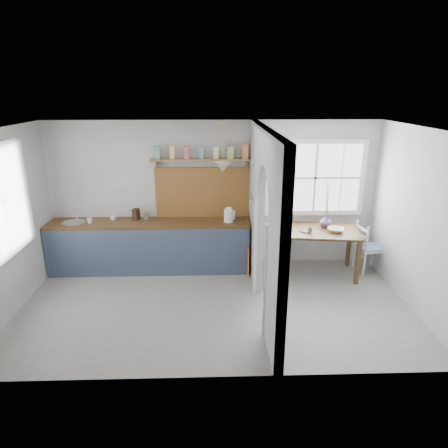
{
  "coord_description": "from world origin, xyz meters",
  "views": [
    {
      "loc": [
        -0.04,
        -5.32,
        3.09
      ],
      "look_at": [
        0.14,
        0.32,
        1.18
      ],
      "focal_mm": 32.0,
      "sensor_mm": 36.0,
      "label": 1
    }
  ],
  "objects_px": {
    "dining_table": "(319,252)",
    "chair_right": "(370,247)",
    "vase": "(326,221)",
    "chair_left": "(267,251)",
    "kettle": "(229,215)"
  },
  "relations": [
    {
      "from": "dining_table",
      "to": "chair_right",
      "type": "xyz_separation_m",
      "value": [
        0.92,
        0.08,
        0.04
      ]
    },
    {
      "from": "dining_table",
      "to": "vase",
      "type": "height_order",
      "value": "vase"
    },
    {
      "from": "dining_table",
      "to": "vase",
      "type": "relative_size",
      "value": 5.94
    },
    {
      "from": "vase",
      "to": "chair_left",
      "type": "bearing_deg",
      "value": -172.85
    },
    {
      "from": "chair_left",
      "to": "kettle",
      "type": "bearing_deg",
      "value": -83.04
    },
    {
      "from": "chair_left",
      "to": "vase",
      "type": "distance_m",
      "value": 1.14
    },
    {
      "from": "chair_right",
      "to": "chair_left",
      "type": "bearing_deg",
      "value": 83.02
    },
    {
      "from": "dining_table",
      "to": "chair_left",
      "type": "bearing_deg",
      "value": -173.94
    },
    {
      "from": "kettle",
      "to": "vase",
      "type": "xyz_separation_m",
      "value": [
        1.69,
        -0.07,
        -0.12
      ]
    },
    {
      "from": "chair_right",
      "to": "vase",
      "type": "relative_size",
      "value": 4.11
    },
    {
      "from": "dining_table",
      "to": "vase",
      "type": "xyz_separation_m",
      "value": [
        0.12,
        0.15,
        0.51
      ]
    },
    {
      "from": "kettle",
      "to": "chair_left",
      "type": "bearing_deg",
      "value": -35.1
    },
    {
      "from": "vase",
      "to": "dining_table",
      "type": "bearing_deg",
      "value": -128.79
    },
    {
      "from": "kettle",
      "to": "dining_table",
      "type": "bearing_deg",
      "value": -26.72
    },
    {
      "from": "chair_right",
      "to": "vase",
      "type": "height_order",
      "value": "vase"
    }
  ]
}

